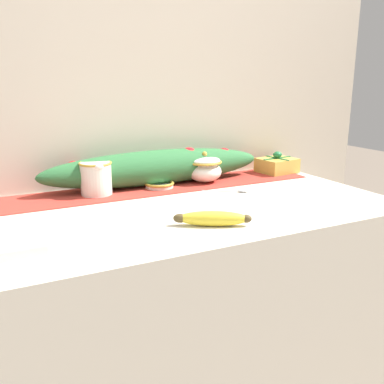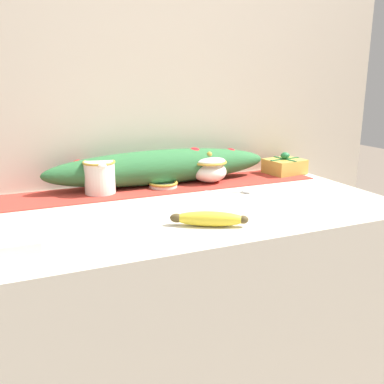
# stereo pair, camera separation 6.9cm
# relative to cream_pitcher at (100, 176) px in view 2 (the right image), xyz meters

# --- Properties ---
(countertop) EXTENTS (1.26, 0.71, 0.90)m
(countertop) POSITION_rel_cream_pitcher_xyz_m (0.24, -0.24, -0.51)
(countertop) COLOR beige
(countertop) RESTS_ON ground_plane
(back_wall) EXTENTS (2.06, 0.04, 2.40)m
(back_wall) POSITION_rel_cream_pitcher_xyz_m (0.24, 0.14, 0.24)
(back_wall) COLOR beige
(back_wall) RESTS_ON ground_plane
(table_runner) EXTENTS (1.16, 0.22, 0.00)m
(table_runner) POSITION_rel_cream_pitcher_xyz_m (0.24, -0.00, -0.06)
(table_runner) COLOR #B23328
(table_runner) RESTS_ON countertop
(cream_pitcher) EXTENTS (0.11, 0.13, 0.11)m
(cream_pitcher) POSITION_rel_cream_pitcher_xyz_m (0.00, 0.00, 0.00)
(cream_pitcher) COLOR white
(cream_pitcher) RESTS_ON countertop
(sugar_bowl) EXTENTS (0.13, 0.13, 0.12)m
(sugar_bowl) POSITION_rel_cream_pitcher_xyz_m (0.41, -0.00, -0.01)
(sugar_bowl) COLOR white
(sugar_bowl) RESTS_ON countertop
(small_dish) EXTENTS (0.11, 0.11, 0.02)m
(small_dish) POSITION_rel_cream_pitcher_xyz_m (0.23, -0.01, -0.05)
(small_dish) COLOR white
(small_dish) RESTS_ON countertop
(banana) EXTENTS (0.20, 0.13, 0.04)m
(banana) POSITION_rel_cream_pitcher_xyz_m (0.20, -0.45, -0.04)
(banana) COLOR yellow
(banana) RESTS_ON countertop
(spoon) EXTENTS (0.14, 0.10, 0.01)m
(spoon) POSITION_rel_cream_pitcher_xyz_m (0.45, -0.18, -0.06)
(spoon) COLOR silver
(spoon) RESTS_ON countertop
(napkin_stack) EXTENTS (0.14, 0.14, 0.03)m
(napkin_stack) POSITION_rel_cream_pitcher_xyz_m (-0.30, -0.40, -0.05)
(napkin_stack) COLOR silver
(napkin_stack) RESTS_ON countertop
(gift_box) EXTENTS (0.16, 0.14, 0.09)m
(gift_box) POSITION_rel_cream_pitcher_xyz_m (0.77, 0.02, -0.03)
(gift_box) COLOR gold
(gift_box) RESTS_ON countertop
(poinsettia_garland) EXTENTS (0.86, 0.14, 0.13)m
(poinsettia_garland) POSITION_rel_cream_pitcher_xyz_m (0.24, 0.04, 0.01)
(poinsettia_garland) COLOR #2D6B38
(poinsettia_garland) RESTS_ON countertop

